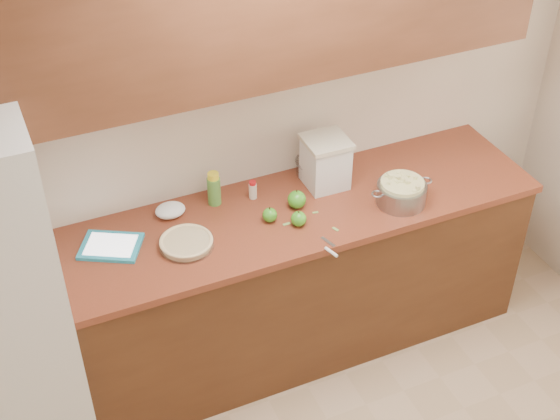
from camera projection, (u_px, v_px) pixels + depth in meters
name	position (u px, v px, depth m)	size (l,w,h in m)	color
room_shell	(467.00, 375.00, 2.51)	(3.60, 3.60, 3.60)	tan
counter_run	(281.00, 282.00, 4.09)	(2.64, 0.68, 0.92)	#4D2B15
upper_cabinets	(267.00, 0.00, 3.30)	(2.60, 0.34, 0.70)	brown
pie	(186.00, 243.00, 3.60)	(0.26, 0.26, 0.04)	silver
colander	(401.00, 192.00, 3.84)	(0.34, 0.25, 0.12)	gray
flour_canister	(326.00, 162.00, 3.92)	(0.22, 0.22, 0.27)	silver
tablet	(111.00, 246.00, 3.59)	(0.34, 0.31, 0.02)	teal
paring_knife	(331.00, 250.00, 3.57)	(0.06, 0.16, 0.02)	gray
lemon_bottle	(214.00, 189.00, 3.82)	(0.07, 0.07, 0.18)	#4C8C38
cinnamon_shaker	(253.00, 190.00, 3.88)	(0.04, 0.04, 0.10)	beige
vanilla_bottle	(332.00, 182.00, 3.94)	(0.03, 0.03, 0.09)	black
mixing_bowl	(317.00, 166.00, 4.05)	(0.23, 0.23, 0.09)	silver
paper_towel	(170.00, 210.00, 3.78)	(0.15, 0.12, 0.06)	white
apple_left	(270.00, 215.00, 3.74)	(0.07, 0.07, 0.08)	#3C9320
apple_center	(297.00, 200.00, 3.82)	(0.09, 0.09, 0.10)	#3C9320
apple_front	(299.00, 219.00, 3.71)	(0.08, 0.08, 0.09)	#3C9320
peel_a	(287.00, 224.00, 3.74)	(0.04, 0.01, 0.00)	#7FA651
peel_b	(335.00, 229.00, 3.71)	(0.04, 0.01, 0.00)	#7FA651
peel_c	(315.00, 212.00, 3.81)	(0.03, 0.01, 0.00)	#7FA651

